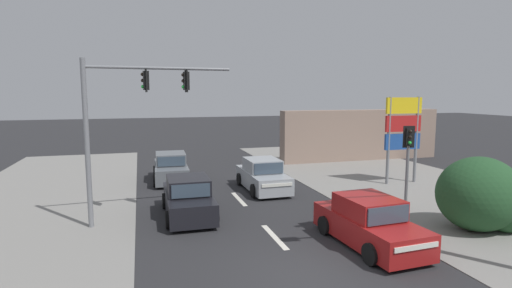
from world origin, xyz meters
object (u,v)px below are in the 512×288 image
(pedestal_signal_right_kerb, at_px, (408,155))
(shopping_plaza_sign, at_px, (403,128))
(traffic_signal_mast, at_px, (125,111))
(sedan_receding_far, at_px, (188,198))
(sedan_kerbside_parked, at_px, (171,168))
(sedan_crossing_left, at_px, (369,223))
(sedan_oncoming_near, at_px, (263,176))

(pedestal_signal_right_kerb, xyz_separation_m, shopping_plaza_sign, (3.45, 5.02, 0.57))
(traffic_signal_mast, distance_m, sedan_receding_far, 4.11)
(shopping_plaza_sign, bearing_deg, traffic_signal_mast, -168.21)
(traffic_signal_mast, bearing_deg, sedan_kerbside_parked, 73.44)
(traffic_signal_mast, xyz_separation_m, sedan_crossing_left, (7.36, -4.33, -3.44))
(traffic_signal_mast, height_order, sedan_receding_far, traffic_signal_mast)
(sedan_oncoming_near, xyz_separation_m, sedan_kerbside_parked, (-4.22, 3.38, 0.00))
(traffic_signal_mast, relative_size, sedan_kerbside_parked, 1.40)
(sedan_oncoming_near, bearing_deg, sedan_receding_far, -141.38)
(traffic_signal_mast, distance_m, pedestal_signal_right_kerb, 10.73)
(sedan_oncoming_near, bearing_deg, pedestal_signal_right_kerb, -54.25)
(traffic_signal_mast, bearing_deg, sedan_receding_far, 7.82)
(sedan_receding_far, bearing_deg, sedan_oncoming_near, 38.62)
(sedan_receding_far, height_order, sedan_crossing_left, same)
(sedan_oncoming_near, height_order, sedan_kerbside_parked, same)
(traffic_signal_mast, relative_size, sedan_oncoming_near, 1.41)
(shopping_plaza_sign, height_order, sedan_kerbside_parked, shopping_plaza_sign)
(pedestal_signal_right_kerb, distance_m, sedan_kerbside_parked, 12.42)
(traffic_signal_mast, height_order, shopping_plaza_sign, traffic_signal_mast)
(shopping_plaza_sign, bearing_deg, pedestal_signal_right_kerb, -124.48)
(sedan_receding_far, bearing_deg, traffic_signal_mast, -172.18)
(sedan_kerbside_parked, bearing_deg, shopping_plaza_sign, -18.95)
(sedan_oncoming_near, height_order, sedan_receding_far, same)
(traffic_signal_mast, bearing_deg, sedan_crossing_left, -30.45)
(shopping_plaza_sign, xyz_separation_m, sedan_oncoming_near, (-7.54, 0.66, -2.28))
(sedan_oncoming_near, bearing_deg, shopping_plaza_sign, -5.00)
(traffic_signal_mast, relative_size, sedan_crossing_left, 1.39)
(sedan_kerbside_parked, bearing_deg, sedan_crossing_left, -64.76)
(traffic_signal_mast, relative_size, shopping_plaza_sign, 1.30)
(pedestal_signal_right_kerb, xyz_separation_m, sedan_receding_far, (-8.14, 2.45, -1.71))
(pedestal_signal_right_kerb, bearing_deg, shopping_plaza_sign, 55.52)
(sedan_receding_far, height_order, sedan_kerbside_parked, same)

